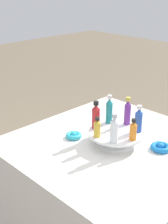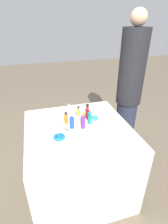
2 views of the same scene
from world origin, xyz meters
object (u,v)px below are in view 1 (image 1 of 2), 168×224
(bottle_red, at_px, (96,116))
(ribbon_bow_teal, at_px, (74,135))
(bottle_clear, at_px, (114,129))
(display_stand, at_px, (116,136))
(bottle_purple, at_px, (127,112))
(bottle_gold, at_px, (97,128))
(bottle_teal, at_px, (109,110))
(ribbon_bow_blue, at_px, (161,147))
(bottle_blue, at_px, (139,120))
(bottle_orange, at_px, (133,130))

(bottle_red, distance_m, ribbon_bow_teal, 0.16)
(bottle_clear, distance_m, bottle_red, 0.16)
(display_stand, height_order, bottle_purple, bottle_purple)
(bottle_gold, bearing_deg, bottle_red, -132.60)
(bottle_teal, xyz_separation_m, ribbon_bow_blue, (-0.05, 0.27, -0.12))
(bottle_clear, bearing_deg, ribbon_bow_teal, -85.98)
(display_stand, xyz_separation_m, bottle_clear, (0.08, 0.06, 0.09))
(bottle_blue, relative_size, bottle_red, 0.96)
(display_stand, bearing_deg, bottle_clear, 34.55)
(bottle_blue, relative_size, bottle_purple, 0.93)
(bottle_teal, distance_m, ribbon_bow_blue, 0.30)
(bottle_red, bearing_deg, bottle_blue, 124.55)
(bottle_clear, bearing_deg, bottle_orange, 150.26)
(bottle_red, bearing_deg, bottle_clear, 73.12)
(bottle_purple, distance_m, bottle_gold, 0.20)
(bottle_purple, height_order, bottle_red, bottle_purple)
(bottle_teal, bearing_deg, bottle_red, -4.03)
(bottle_clear, relative_size, bottle_gold, 1.43)
(bottle_orange, relative_size, bottle_purple, 0.71)
(bottle_blue, height_order, ribbon_bow_teal, bottle_blue)
(ribbon_bow_teal, xyz_separation_m, ribbon_bow_blue, (-0.20, 0.37, 0.00))
(bottle_red, relative_size, ribbon_bow_teal, 1.72)
(bottle_gold, bearing_deg, display_stand, 163.12)
(bottle_gold, relative_size, ribbon_bow_blue, 1.02)
(display_stand, height_order, ribbon_bow_blue, display_stand)
(bottle_blue, height_order, bottle_purple, bottle_purple)
(bottle_gold, height_order, ribbon_bow_blue, bottle_gold)
(display_stand, xyz_separation_m, bottle_blue, (-0.08, 0.07, 0.08))
(bottle_clear, height_order, bottle_orange, bottle_clear)
(bottle_blue, xyz_separation_m, ribbon_bow_teal, (0.18, -0.25, -0.11))
(bottle_orange, relative_size, ribbon_bow_blue, 1.08)
(bottle_purple, height_order, ribbon_bow_blue, bottle_purple)
(bottle_blue, distance_m, bottle_red, 0.20)
(bottle_orange, bearing_deg, bottle_blue, -158.31)
(bottle_red, bearing_deg, bottle_gold, 47.40)
(bottle_orange, height_order, bottle_purple, bottle_purple)
(bottle_purple, bearing_deg, ribbon_bow_teal, -39.50)
(bottle_blue, distance_m, bottle_teal, 0.16)
(display_stand, distance_m, bottle_clear, 0.13)
(bottle_clear, height_order, bottle_purple, bottle_purple)
(bottle_blue, distance_m, bottle_purple, 0.09)
(display_stand, distance_m, ribbon_bow_blue, 0.21)
(bottle_blue, relative_size, bottle_gold, 1.38)
(display_stand, height_order, bottle_teal, bottle_teal)
(bottle_purple, height_order, ribbon_bow_teal, bottle_purple)
(bottle_gold, distance_m, ribbon_bow_teal, 0.18)
(bottle_clear, bearing_deg, bottle_red, -106.88)
(bottle_red, height_order, ribbon_bow_blue, bottle_red)
(bottle_teal, height_order, bottle_red, bottle_teal)
(ribbon_bow_blue, bearing_deg, bottle_purple, -89.98)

